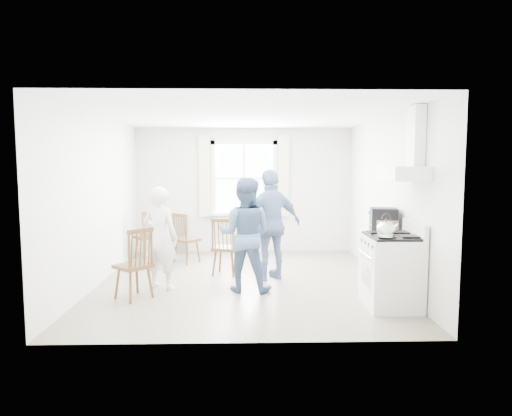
% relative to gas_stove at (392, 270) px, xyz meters
% --- Properties ---
extents(room_shell, '(4.62, 5.12, 2.64)m').
position_rel_gas_stove_xyz_m(room_shell, '(-1.91, 1.35, 0.82)').
color(room_shell, gray).
rests_on(room_shell, ground).
extents(window_assembly, '(1.88, 0.24, 1.70)m').
position_rel_gas_stove_xyz_m(window_assembly, '(-1.91, 3.80, 0.98)').
color(window_assembly, white).
rests_on(window_assembly, room_shell).
extents(range_hood, '(0.45, 0.76, 0.94)m').
position_rel_gas_stove_xyz_m(range_hood, '(0.16, -0.00, 1.42)').
color(range_hood, white).
rests_on(range_hood, room_shell).
extents(shelf_unit, '(0.40, 0.30, 0.80)m').
position_rel_gas_stove_xyz_m(shelf_unit, '(-3.31, 3.68, -0.08)').
color(shelf_unit, slate).
rests_on(shelf_unit, ground).
extents(gas_stove, '(0.68, 0.76, 1.12)m').
position_rel_gas_stove_xyz_m(gas_stove, '(0.00, 0.00, 0.00)').
color(gas_stove, silver).
rests_on(gas_stove, ground).
extents(kettle, '(0.22, 0.22, 0.31)m').
position_rel_gas_stove_xyz_m(kettle, '(-0.17, -0.24, 0.57)').
color(kettle, silver).
rests_on(kettle, gas_stove).
extents(low_cabinet, '(0.50, 0.55, 0.90)m').
position_rel_gas_stove_xyz_m(low_cabinet, '(0.07, 0.70, -0.03)').
color(low_cabinet, white).
rests_on(low_cabinet, ground).
extents(stereo_stack, '(0.41, 0.38, 0.32)m').
position_rel_gas_stove_xyz_m(stereo_stack, '(0.10, 0.74, 0.58)').
color(stereo_stack, black).
rests_on(stereo_stack, low_cabinet).
extents(cardboard_box, '(0.30, 0.25, 0.16)m').
position_rel_gas_stove_xyz_m(cardboard_box, '(0.11, 0.57, 0.50)').
color(cardboard_box, olive).
rests_on(cardboard_box, low_cabinet).
extents(windsor_chair_a, '(0.56, 0.56, 0.95)m').
position_rel_gas_stove_xyz_m(windsor_chair_a, '(-3.74, 3.02, 0.10)').
color(windsor_chair_a, '#492E17').
rests_on(windsor_chair_a, ground).
extents(windsor_chair_b, '(0.51, 0.50, 0.98)m').
position_rel_gas_stove_xyz_m(windsor_chair_b, '(-2.24, 1.71, 0.11)').
color(windsor_chair_b, '#492E17').
rests_on(windsor_chair_b, ground).
extents(windsor_chair_c, '(0.59, 0.59, 1.00)m').
position_rel_gas_stove_xyz_m(windsor_chair_c, '(-3.36, 0.39, 0.13)').
color(windsor_chair_c, '#492E17').
rests_on(windsor_chair_c, ground).
extents(person_left, '(0.73, 0.73, 1.53)m').
position_rel_gas_stove_xyz_m(person_left, '(-3.15, 0.97, 0.28)').
color(person_left, silver).
rests_on(person_left, ground).
extents(person_mid, '(0.96, 0.96, 1.66)m').
position_rel_gas_stove_xyz_m(person_mid, '(-1.90, 0.83, 0.35)').
color(person_mid, '#486086').
rests_on(person_mid, ground).
extents(person_right, '(1.38, 1.38, 1.77)m').
position_rel_gas_stove_xyz_m(person_right, '(-1.47, 1.51, 0.40)').
color(person_right, navy).
rests_on(person_right, ground).
extents(potted_plant, '(0.24, 0.24, 0.35)m').
position_rel_gas_stove_xyz_m(potted_plant, '(-1.55, 3.71, 0.54)').
color(potted_plant, '#34763C').
rests_on(potted_plant, window_assembly).
extents(windsor_chair_d, '(0.56, 0.56, 0.95)m').
position_rel_gas_stove_xyz_m(windsor_chair_d, '(-3.06, 2.68, 0.10)').
color(windsor_chair_d, '#492E17').
rests_on(windsor_chair_d, ground).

